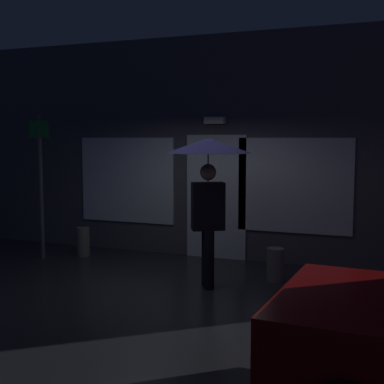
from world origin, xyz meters
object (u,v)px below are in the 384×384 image
at_px(street_sign_post, 41,178).
at_px(sidewalk_bollard_2, 83,242).
at_px(person_with_umbrella, 208,167).
at_px(sidewalk_bollard, 275,265).

bearing_deg(street_sign_post, sidewalk_bollard_2, 35.78).
relative_size(street_sign_post, sidewalk_bollard_2, 4.86).
distance_m(person_with_umbrella, sidewalk_bollard, 1.84).
height_order(person_with_umbrella, sidewalk_bollard_2, person_with_umbrella).
bearing_deg(sidewalk_bollard_2, person_with_umbrella, -20.95).
relative_size(person_with_umbrella, sidewalk_bollard_2, 4.08).
relative_size(person_with_umbrella, sidewalk_bollard, 4.29).
bearing_deg(sidewalk_bollard, street_sign_post, -179.53).
bearing_deg(person_with_umbrella, sidewalk_bollard, -169.91).
bearing_deg(sidewalk_bollard, sidewalk_bollard_2, 173.97).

